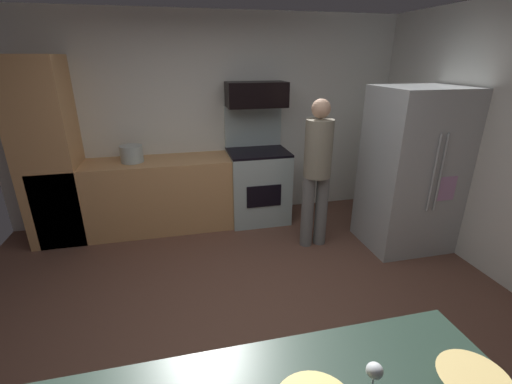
% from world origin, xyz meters
% --- Properties ---
extents(ground_plane, '(5.20, 4.80, 0.02)m').
position_xyz_m(ground_plane, '(0.00, 0.00, -0.01)').
color(ground_plane, brown).
extents(wall_back, '(5.20, 0.12, 2.60)m').
position_xyz_m(wall_back, '(0.00, 2.34, 1.30)').
color(wall_back, silver).
rests_on(wall_back, ground).
extents(lower_cabinet_run, '(2.40, 0.60, 0.90)m').
position_xyz_m(lower_cabinet_run, '(-0.90, 1.98, 0.45)').
color(lower_cabinet_run, tan).
rests_on(lower_cabinet_run, ground).
extents(cabinet_column, '(0.60, 0.60, 2.10)m').
position_xyz_m(cabinet_column, '(-1.90, 1.98, 1.05)').
color(cabinet_column, tan).
rests_on(cabinet_column, ground).
extents(oven_range, '(0.76, 0.65, 1.49)m').
position_xyz_m(oven_range, '(0.53, 1.97, 0.51)').
color(oven_range, '#AEC0C0').
rests_on(oven_range, ground).
extents(microwave, '(0.74, 0.38, 0.30)m').
position_xyz_m(microwave, '(0.53, 2.06, 1.64)').
color(microwave, black).
rests_on(microwave, oven_range).
extents(refrigerator, '(0.90, 0.79, 1.79)m').
position_xyz_m(refrigerator, '(2.03, 0.93, 0.90)').
color(refrigerator, '#B2B7BA').
rests_on(refrigerator, ground).
extents(person_cook, '(0.31, 0.30, 1.68)m').
position_xyz_m(person_cook, '(0.99, 1.13, 0.94)').
color(person_cook, slate).
rests_on(person_cook, ground).
extents(mixing_bowl_large, '(0.26, 0.26, 0.07)m').
position_xyz_m(mixing_bowl_large, '(0.52, -1.51, 0.93)').
color(mixing_bowl_large, '#E1C274').
rests_on(mixing_bowl_large, counter_island).
extents(wine_glass_mid, '(0.06, 0.06, 0.16)m').
position_xyz_m(wine_glass_mid, '(0.14, -1.45, 1.02)').
color(wine_glass_mid, silver).
rests_on(wine_glass_mid, counter_island).
extents(stock_pot, '(0.26, 0.26, 0.20)m').
position_xyz_m(stock_pot, '(-1.01, 1.98, 1.00)').
color(stock_pot, '#AFBEBC').
rests_on(stock_pot, lower_cabinet_run).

